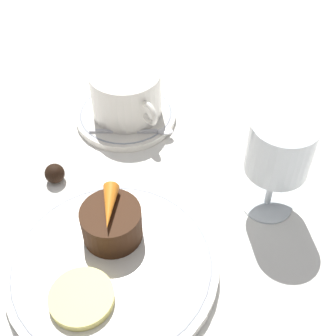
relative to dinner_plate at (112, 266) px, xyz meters
name	(u,v)px	position (x,y,z in m)	size (l,w,h in m)	color
ground_plane	(119,256)	(-0.01, 0.01, -0.01)	(3.00, 3.00, 0.00)	white
dinner_plate	(112,266)	(0.00, 0.00, 0.00)	(0.23, 0.23, 0.01)	white
saucer	(126,115)	(-0.21, 0.15, 0.00)	(0.15, 0.15, 0.01)	white
coffee_cup	(126,92)	(-0.21, 0.15, 0.04)	(0.12, 0.10, 0.07)	white
spoon	(141,131)	(-0.16, 0.14, 0.00)	(0.08, 0.10, 0.00)	silver
wine_glass	(279,152)	(0.03, 0.20, 0.08)	(0.07, 0.07, 0.13)	silver
dessert_cake	(112,223)	(-0.03, 0.02, 0.03)	(0.07, 0.07, 0.04)	#381E0F
carrot_garnish	(109,207)	(-0.03, 0.02, 0.06)	(0.06, 0.05, 0.02)	orange
pineapple_slice	(82,298)	(0.02, -0.05, 0.01)	(0.07, 0.07, 0.01)	#EFE075
chocolate_truffle	(55,173)	(-0.16, 0.01, 0.00)	(0.03, 0.03, 0.03)	black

